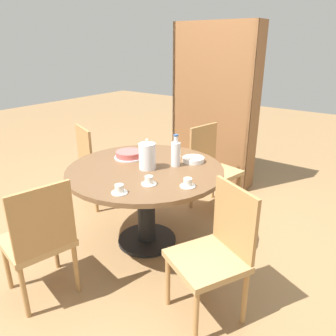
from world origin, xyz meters
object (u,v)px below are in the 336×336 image
chair_a (212,166)px  chair_b (98,164)px  chair_c (39,238)px  water_bottle (176,153)px  cup_c (119,190)px  cup_b (188,183)px  bookshelf (213,107)px  coffee_pot (147,155)px  cake_main (129,155)px  cup_a (149,181)px  chair_d (215,251)px

chair_a → chair_b: 1.22m
chair_c → chair_a: bearing=-175.4°
chair_c → water_bottle: (0.32, 1.13, 0.36)m
chair_a → cup_c: chair_a is taller
chair_a → cup_b: chair_a is taller
bookshelf → cup_c: bookshelf is taller
water_bottle → coffee_pot: bearing=-127.5°
bookshelf → water_bottle: bookshelf is taller
bookshelf → cup_c: bearing=101.6°
water_bottle → cup_c: 0.68m
chair_c → cup_c: bearing=158.2°
chair_b → chair_c: (0.77, -1.22, 0.00)m
cake_main → cup_c: 0.74m
water_bottle → cup_a: (0.07, -0.44, -0.09)m
chair_a → cup_b: size_ratio=7.78×
coffee_pot → chair_c: bearing=-100.1°
cup_c → bookshelf: bearing=101.6°
chair_c → bookshelf: size_ratio=0.46×
chair_d → water_bottle: (-0.70, 0.56, 0.36)m
chair_a → cup_b: bearing=-149.3°
chair_b → cup_b: chair_b is taller
cup_c → cup_a: bearing=73.9°
cup_c → chair_c: bearing=-124.3°
chair_c → coffee_pot: 1.02m
chair_a → chair_b: bearing=134.0°
cup_a → chair_d: bearing=-11.1°
bookshelf → chair_d: bearing=120.1°
bookshelf → cup_b: bearing=113.8°
bookshelf → cup_a: (0.49, -1.83, -0.21)m
chair_a → cake_main: 0.97m
coffee_pot → cup_c: size_ratio=2.26×
bookshelf → cup_b: size_ratio=16.86×
coffee_pot → water_bottle: size_ratio=0.94×
chair_b → cake_main: size_ratio=3.36×
chair_d → cup_c: 0.76m
chair_c → chair_b: bearing=-135.3°
cup_a → cup_c: bearing=-106.1°
cup_b → coffee_pot: bearing=167.2°
chair_a → water_bottle: water_bottle is taller
chair_d → cup_a: chair_d is taller
chair_a → chair_b: (-1.03, -0.66, 0.00)m
cup_b → cup_c: size_ratio=1.00×
chair_b → cake_main: 0.71m
chair_d → cake_main: bearing=-175.7°
cup_a → cup_c: 0.25m
chair_b → cup_b: bearing=-174.4°
water_bottle → cake_main: size_ratio=1.03×
cup_c → cake_main: bearing=127.6°
chair_b → cup_a: size_ratio=7.78×
water_bottle → cup_a: 0.45m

